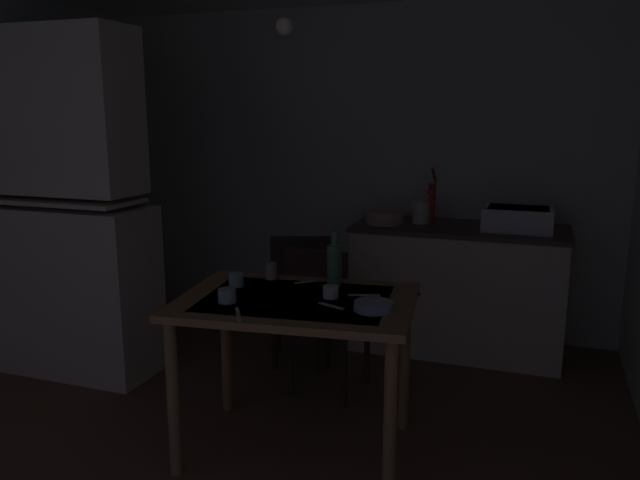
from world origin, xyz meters
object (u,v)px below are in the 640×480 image
serving_bowl_wide (373,306)px  mixing_bowl_counter (385,217)px  hand_pump (432,199)px  chair_by_counter (302,295)px  sink_basin (518,218)px  dining_table (296,320)px  mug_dark (271,271)px  chair_far_side (325,318)px  glass_bottle (334,264)px  hutch_cabinet (66,217)px

serving_bowl_wide → mixing_bowl_counter: bearing=102.0°
hand_pump → chair_by_counter: bearing=-138.5°
sink_basin → dining_table: size_ratio=0.37×
mixing_bowl_counter → mug_dark: size_ratio=3.17×
chair_far_side → glass_bottle: glass_bottle is taller
sink_basin → glass_bottle: glass_bottle is taller
chair_far_side → serving_bowl_wide: size_ratio=5.11×
sink_basin → mug_dark: 1.78m
mug_dark → hutch_cabinet: bearing=173.1°
sink_basin → serving_bowl_wide: (-0.54, -1.66, -0.15)m
glass_bottle → chair_far_side: bearing=116.2°
glass_bottle → dining_table: bearing=-110.3°
chair_by_counter → serving_bowl_wide: bearing=-54.8°
sink_basin → chair_by_counter: 1.50m
chair_far_side → serving_bowl_wide: bearing=-55.6°
dining_table → mug_dark: (-0.25, 0.28, 0.15)m
chair_by_counter → serving_bowl_wide: 1.35m
dining_table → glass_bottle: glass_bottle is taller
sink_basin → chair_by_counter: size_ratio=0.50×
sink_basin → mixing_bowl_counter: bearing=-176.7°
sink_basin → chair_far_side: size_ratio=0.49×
dining_table → chair_by_counter: (-0.37, 1.02, -0.21)m
hand_pump → hutch_cabinet: bearing=-149.6°
chair_far_side → glass_bottle: size_ratio=3.25×
dining_table → mixing_bowl_counter: bearing=88.3°
chair_far_side → chair_by_counter: chair_far_side is taller
chair_far_side → mug_dark: 0.52m
hutch_cabinet → serving_bowl_wide: bearing=-13.5°
mixing_bowl_counter → chair_by_counter: bearing=-127.4°
dining_table → chair_far_side: (-0.07, 0.62, -0.20)m
hand_pump → mixing_bowl_counter: 0.34m
hand_pump → mixing_bowl_counter: (-0.30, -0.10, -0.13)m
mixing_bowl_counter → chair_by_counter: size_ratio=0.31×
sink_basin → glass_bottle: (-0.82, -1.34, -0.06)m
serving_bowl_wide → mug_dark: size_ratio=2.08×
hutch_cabinet → dining_table: bearing=-14.8°
hand_pump → dining_table: hand_pump is taller
mixing_bowl_counter → serving_bowl_wide: 1.65m
dining_table → hutch_cabinet: bearing=165.2°
sink_basin → glass_bottle: size_ratio=1.60×
chair_by_counter → dining_table: bearing=-70.2°
mixing_bowl_counter → serving_bowl_wide: bearing=-78.0°
serving_bowl_wide → chair_far_side: bearing=124.4°
mixing_bowl_counter → chair_far_side: (-0.12, -0.94, -0.44)m
hutch_cabinet → mug_dark: size_ratio=25.09×
mug_dark → serving_bowl_wide: bearing=-27.2°
sink_basin → serving_bowl_wide: bearing=-107.9°
hand_pump → chair_far_side: hand_pump is taller
chair_far_side → glass_bottle: (0.17, -0.35, 0.42)m
hand_pump → glass_bottle: size_ratio=1.41×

